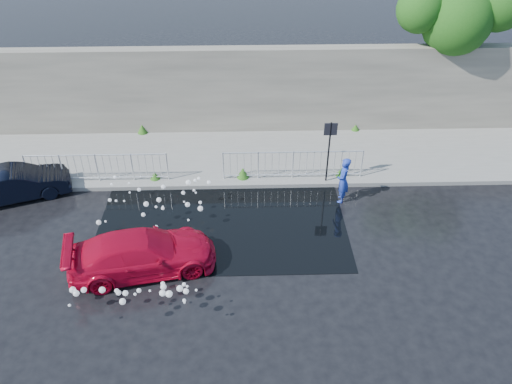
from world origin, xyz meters
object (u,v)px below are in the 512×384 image
sign_post (329,143)px  red_car (142,253)px  dark_car (17,183)px  person (343,180)px

sign_post → red_car: size_ratio=0.60×
dark_car → person: person is taller
sign_post → dark_car: size_ratio=0.72×
sign_post → red_car: bearing=-144.5°
person → red_car: bearing=-48.6°
red_car → person: size_ratio=2.50×
dark_car → person: bearing=-112.5°
dark_car → red_car: bearing=-147.0°
red_car → sign_post: bearing=-66.4°
sign_post → dark_car: 10.88m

